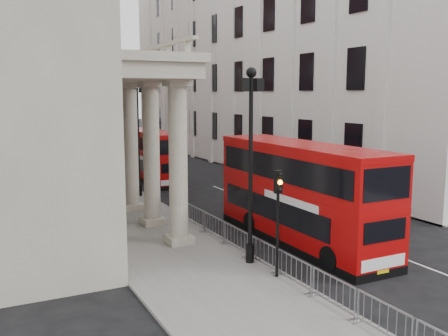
# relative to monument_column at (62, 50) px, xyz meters

# --- Properties ---
(ground) EXTENTS (260.00, 260.00, 0.00)m
(ground) POSITION_rel_monument_column_xyz_m (-6.00, -92.00, -15.98)
(ground) COLOR black
(ground) RESTS_ON ground
(sidewalk_west) EXTENTS (6.00, 140.00, 0.12)m
(sidewalk_west) POSITION_rel_monument_column_xyz_m (-9.00, -62.00, -15.92)
(sidewalk_west) COLOR slate
(sidewalk_west) RESTS_ON ground
(sidewalk_east) EXTENTS (3.00, 140.00, 0.12)m
(sidewalk_east) POSITION_rel_monument_column_xyz_m (7.50, -62.00, -15.92)
(sidewalk_east) COLOR slate
(sidewalk_east) RESTS_ON ground
(kerb) EXTENTS (0.20, 140.00, 0.14)m
(kerb) POSITION_rel_monument_column_xyz_m (-6.05, -62.00, -15.91)
(kerb) COLOR slate
(kerb) RESTS_ON ground
(east_building) EXTENTS (8.00, 55.00, 25.00)m
(east_building) POSITION_rel_monument_column_xyz_m (10.00, -60.00, -3.48)
(east_building) COLOR silver
(east_building) RESTS_ON ground
(monument_column) EXTENTS (8.00, 8.00, 54.20)m
(monument_column) POSITION_rel_monument_column_xyz_m (0.00, 0.00, 0.00)
(monument_column) COLOR #60605E
(monument_column) RESTS_ON ground
(lamp_post_south) EXTENTS (1.05, 0.44, 8.32)m
(lamp_post_south) POSITION_rel_monument_column_xyz_m (-6.60, -88.00, -11.07)
(lamp_post_south) COLOR black
(lamp_post_south) RESTS_ON sidewalk_west
(lamp_post_mid) EXTENTS (1.05, 0.44, 8.32)m
(lamp_post_mid) POSITION_rel_monument_column_xyz_m (-6.60, -72.00, -11.07)
(lamp_post_mid) COLOR black
(lamp_post_mid) RESTS_ON sidewalk_west
(lamp_post_north) EXTENTS (1.05, 0.44, 8.32)m
(lamp_post_north) POSITION_rel_monument_column_xyz_m (-6.60, -56.00, -11.07)
(lamp_post_north) COLOR black
(lamp_post_north) RESTS_ON sidewalk_west
(traffic_light) EXTENTS (0.28, 0.33, 4.30)m
(traffic_light) POSITION_rel_monument_column_xyz_m (-6.50, -90.02, -12.88)
(traffic_light) COLOR black
(traffic_light) RESTS_ON sidewalk_west
(crowd_barriers) EXTENTS (0.50, 18.75, 1.10)m
(crowd_barriers) POSITION_rel_monument_column_xyz_m (-6.35, -89.78, -15.31)
(crowd_barriers) COLOR gray
(crowd_barriers) RESTS_ON sidewalk_west
(bus_near) EXTENTS (2.82, 11.50, 4.96)m
(bus_near) POSITION_rel_monument_column_xyz_m (-2.74, -86.22, -13.39)
(bus_near) COLOR #A60708
(bus_near) RESTS_ON ground
(bus_far) EXTENTS (2.45, 9.85, 4.24)m
(bus_far) POSITION_rel_monument_column_xyz_m (-3.51, -65.65, -13.76)
(bus_far) COLOR #AD0808
(bus_far) RESTS_ON ground
(pedestrian_a) EXTENTS (0.67, 0.47, 1.73)m
(pedestrian_a) POSITION_rel_monument_column_xyz_m (-10.68, -75.83, -15.00)
(pedestrian_a) COLOR black
(pedestrian_a) RESTS_ON sidewalk_west
(pedestrian_b) EXTENTS (0.99, 0.92, 1.63)m
(pedestrian_b) POSITION_rel_monument_column_xyz_m (-10.63, -77.15, -15.05)
(pedestrian_b) COLOR black
(pedestrian_b) RESTS_ON sidewalk_west
(pedestrian_c) EXTENTS (0.83, 0.55, 1.67)m
(pedestrian_c) POSITION_rel_monument_column_xyz_m (-8.32, -68.96, -15.03)
(pedestrian_c) COLOR black
(pedestrian_c) RESTS_ON sidewalk_west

